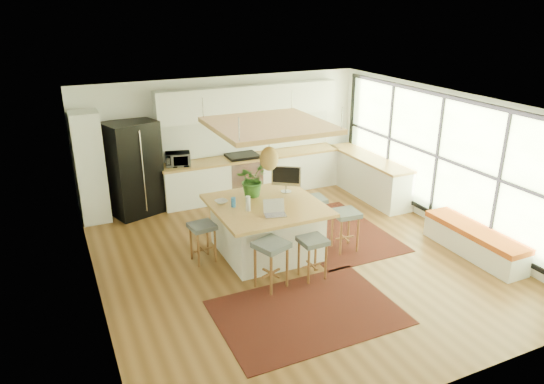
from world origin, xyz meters
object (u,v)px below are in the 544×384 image
stool_near_right (312,258)px  island_plant (252,183)px  stool_near_left (271,267)px  island (266,228)px  stool_right_front (345,231)px  fridge (134,171)px  monitor (286,179)px  laptop (275,209)px  stool_right_back (313,215)px  microwave (178,158)px  stool_left_side (203,242)px

stool_near_right → island_plant: (-0.38, 1.59, 0.82)m
stool_near_left → stool_near_right: size_ratio=1.11×
island → stool_right_front: 1.42m
stool_near_left → stool_near_right: stool_near_left is taller
fridge → stool_near_right: bearing=-80.6°
island → stool_near_left: 1.19m
monitor → stool_right_front: bearing=-14.1°
monitor → stool_near_left: bearing=-88.0°
laptop → island_plant: island_plant is taller
fridge → stool_right_back: (2.94, -2.38, -0.57)m
stool_near_left → stool_right_front: size_ratio=1.04×
microwave → laptop: bearing=-64.0°
stool_near_left → laptop: bearing=59.8°
stool_left_side → island_plant: bearing=16.8°
stool_near_right → monitor: bearing=80.2°
monitor → microwave: size_ratio=1.05×
stool_right_back → island_plant: size_ratio=1.14×
stool_right_front → monitor: bearing=130.4°
stool_right_front → stool_left_side: (-2.44, 0.66, 0.00)m
island → stool_left_side: size_ratio=2.66×
stool_near_left → stool_near_right: 0.72m
stool_near_left → microwave: (-0.41, 3.87, 0.75)m
microwave → stool_near_left: bearing=-70.9°
fridge → stool_near_left: 4.15m
stool_right_front → laptop: laptop is taller
island_plant → microwave: bearing=108.3°
stool_near_left → stool_right_front: bearing=19.1°
island_plant → stool_right_back: bearing=-3.9°
stool_left_side → laptop: bearing=-32.5°
stool_right_front → stool_near_left: bearing=-160.9°
island → island_plant: 0.85m
stool_right_front → stool_right_back: (-0.15, 0.89, 0.00)m
microwave → island_plant: size_ratio=0.83×
stool_near_right → stool_left_side: stool_near_right is taller
stool_right_front → island_plant: (-1.39, 0.98, 0.82)m
stool_left_side → microwave: size_ratio=1.33×
island → stool_near_right: (0.31, -1.13, -0.11)m
stool_near_left → stool_right_back: size_ratio=1.09×
stool_right_front → stool_right_back: size_ratio=1.04×
fridge → stool_near_right: fridge is taller
fridge → monitor: 3.36m
island → laptop: bearing=-97.9°
island_plant → stool_near_left: bearing=-102.4°
island_plant → island: bearing=-81.6°
island → fridge: bearing=122.6°
stool_near_right → stool_left_side: (-1.43, 1.27, 0.00)m
stool_near_left → island_plant: island_plant is taller
stool_right_back → stool_near_left: bearing=-136.7°
microwave → island_plant: island_plant is taller
stool_near_left → stool_left_side: 1.45m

